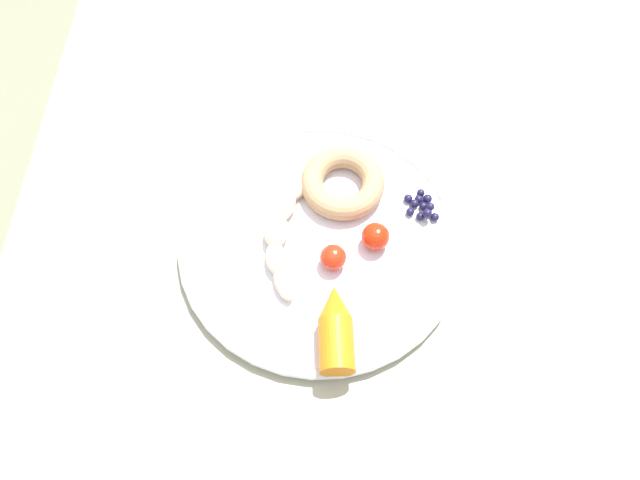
{
  "coord_description": "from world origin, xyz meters",
  "views": [
    {
      "loc": [
        -0.41,
        0.03,
        1.48
      ],
      "look_at": [
        -0.04,
        0.05,
        0.75
      ],
      "focal_mm": 36.74,
      "sensor_mm": 36.0,
      "label": 1
    }
  ],
  "objects_px": {
    "dining_table": "(356,248)",
    "donut": "(343,183)",
    "tomato_mid": "(333,257)",
    "plate": "(320,241)",
    "carrot_orange": "(336,328)",
    "tomato_near": "(375,237)",
    "banana": "(282,233)",
    "blueberry_pile": "(422,206)"
  },
  "relations": [
    {
      "from": "banana",
      "to": "tomato_near",
      "type": "xyz_separation_m",
      "value": [
        -0.0,
        -0.12,
        0.0
      ]
    },
    {
      "from": "banana",
      "to": "donut",
      "type": "bearing_deg",
      "value": -43.53
    },
    {
      "from": "carrot_orange",
      "to": "tomato_near",
      "type": "bearing_deg",
      "value": -19.75
    },
    {
      "from": "plate",
      "to": "carrot_orange",
      "type": "xyz_separation_m",
      "value": [
        -0.12,
        -0.02,
        0.02
      ]
    },
    {
      "from": "dining_table",
      "to": "donut",
      "type": "relative_size",
      "value": 11.29
    },
    {
      "from": "dining_table",
      "to": "banana",
      "type": "bearing_deg",
      "value": 110.91
    },
    {
      "from": "dining_table",
      "to": "donut",
      "type": "height_order",
      "value": "donut"
    },
    {
      "from": "banana",
      "to": "tomato_mid",
      "type": "height_order",
      "value": "tomato_mid"
    },
    {
      "from": "banana",
      "to": "donut",
      "type": "xyz_separation_m",
      "value": [
        0.08,
        -0.07,
        0.0
      ]
    },
    {
      "from": "carrot_orange",
      "to": "blueberry_pile",
      "type": "xyz_separation_m",
      "value": [
        0.17,
        -0.1,
        -0.01
      ]
    },
    {
      "from": "dining_table",
      "to": "banana",
      "type": "distance_m",
      "value": 0.15
    },
    {
      "from": "plate",
      "to": "banana",
      "type": "distance_m",
      "value": 0.05
    },
    {
      "from": "carrot_orange",
      "to": "tomato_mid",
      "type": "relative_size",
      "value": 3.29
    },
    {
      "from": "blueberry_pile",
      "to": "plate",
      "type": "bearing_deg",
      "value": 112.14
    },
    {
      "from": "plate",
      "to": "tomato_mid",
      "type": "bearing_deg",
      "value": -150.4
    },
    {
      "from": "dining_table",
      "to": "tomato_near",
      "type": "xyz_separation_m",
      "value": [
        -0.04,
        -0.02,
        0.11
      ]
    },
    {
      "from": "blueberry_pile",
      "to": "tomato_mid",
      "type": "bearing_deg",
      "value": 127.06
    },
    {
      "from": "carrot_orange",
      "to": "tomato_near",
      "type": "xyz_separation_m",
      "value": [
        0.12,
        -0.04,
        -0.0
      ]
    },
    {
      "from": "dining_table",
      "to": "banana",
      "type": "relative_size",
      "value": 6.7
    },
    {
      "from": "dining_table",
      "to": "tomato_mid",
      "type": "distance_m",
      "value": 0.13
    },
    {
      "from": "plate",
      "to": "tomato_mid",
      "type": "distance_m",
      "value": 0.04
    },
    {
      "from": "carrot_orange",
      "to": "tomato_near",
      "type": "height_order",
      "value": "carrot_orange"
    },
    {
      "from": "blueberry_pile",
      "to": "tomato_mid",
      "type": "distance_m",
      "value": 0.14
    },
    {
      "from": "dining_table",
      "to": "blueberry_pile",
      "type": "height_order",
      "value": "blueberry_pile"
    },
    {
      "from": "plate",
      "to": "blueberry_pile",
      "type": "height_order",
      "value": "blueberry_pile"
    },
    {
      "from": "dining_table",
      "to": "blueberry_pile",
      "type": "distance_m",
      "value": 0.13
    },
    {
      "from": "banana",
      "to": "tomato_mid",
      "type": "distance_m",
      "value": 0.07
    },
    {
      "from": "plate",
      "to": "dining_table",
      "type": "bearing_deg",
      "value": -52.34
    },
    {
      "from": "carrot_orange",
      "to": "tomato_mid",
      "type": "xyz_separation_m",
      "value": [
        0.09,
        0.01,
        -0.0
      ]
    },
    {
      "from": "carrot_orange",
      "to": "tomato_near",
      "type": "relative_size",
      "value": 3.05
    },
    {
      "from": "blueberry_pile",
      "to": "tomato_mid",
      "type": "height_order",
      "value": "tomato_mid"
    },
    {
      "from": "dining_table",
      "to": "tomato_mid",
      "type": "xyz_separation_m",
      "value": [
        -0.07,
        0.03,
        0.11
      ]
    },
    {
      "from": "dining_table",
      "to": "blueberry_pile",
      "type": "xyz_separation_m",
      "value": [
        0.01,
        -0.08,
        0.1
      ]
    },
    {
      "from": "plate",
      "to": "carrot_orange",
      "type": "bearing_deg",
      "value": -168.6
    },
    {
      "from": "tomato_mid",
      "to": "blueberry_pile",
      "type": "bearing_deg",
      "value": -52.94
    },
    {
      "from": "dining_table",
      "to": "tomato_near",
      "type": "distance_m",
      "value": 0.12
    },
    {
      "from": "plate",
      "to": "banana",
      "type": "relative_size",
      "value": 1.95
    },
    {
      "from": "dining_table",
      "to": "blueberry_pile",
      "type": "bearing_deg",
      "value": -79.83
    },
    {
      "from": "dining_table",
      "to": "banana",
      "type": "height_order",
      "value": "banana"
    },
    {
      "from": "blueberry_pile",
      "to": "tomato_near",
      "type": "distance_m",
      "value": 0.08
    },
    {
      "from": "dining_table",
      "to": "plate",
      "type": "distance_m",
      "value": 0.11
    },
    {
      "from": "donut",
      "to": "tomato_mid",
      "type": "xyz_separation_m",
      "value": [
        -0.11,
        0.01,
        0.0
      ]
    }
  ]
}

